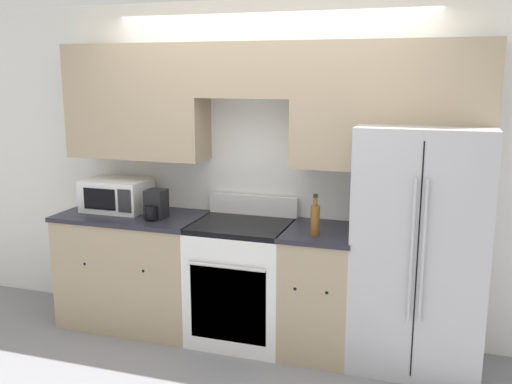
{
  "coord_description": "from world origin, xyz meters",
  "views": [
    {
      "loc": [
        1.28,
        -3.62,
        2.05
      ],
      "look_at": [
        0.0,
        0.31,
        1.19
      ],
      "focal_mm": 40.0,
      "sensor_mm": 36.0,
      "label": 1
    }
  ],
  "objects_px": {
    "oven_range": "(242,281)",
    "refrigerator": "(420,247)",
    "microwave": "(117,195)",
    "bottle": "(315,219)"
  },
  "relations": [
    {
      "from": "oven_range",
      "to": "refrigerator",
      "type": "xyz_separation_m",
      "value": [
        1.3,
        0.07,
        0.38
      ]
    },
    {
      "from": "refrigerator",
      "to": "microwave",
      "type": "bearing_deg",
      "value": 179.92
    },
    {
      "from": "oven_range",
      "to": "refrigerator",
      "type": "bearing_deg",
      "value": 3.06
    },
    {
      "from": "refrigerator",
      "to": "microwave",
      "type": "distance_m",
      "value": 2.43
    },
    {
      "from": "bottle",
      "to": "refrigerator",
      "type": "bearing_deg",
      "value": 16.18
    },
    {
      "from": "refrigerator",
      "to": "bottle",
      "type": "height_order",
      "value": "refrigerator"
    },
    {
      "from": "microwave",
      "to": "bottle",
      "type": "height_order",
      "value": "bottle"
    },
    {
      "from": "refrigerator",
      "to": "bottle",
      "type": "xyz_separation_m",
      "value": [
        -0.71,
        -0.21,
        0.2
      ]
    },
    {
      "from": "oven_range",
      "to": "bottle",
      "type": "bearing_deg",
      "value": -12.83
    },
    {
      "from": "oven_range",
      "to": "refrigerator",
      "type": "relative_size",
      "value": 0.64
    }
  ]
}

